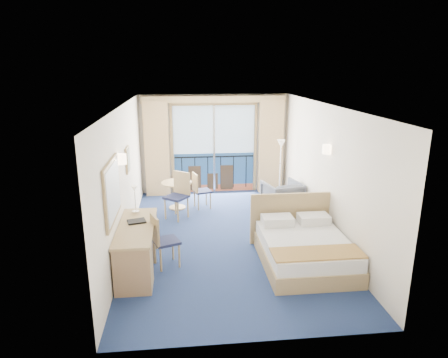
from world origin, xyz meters
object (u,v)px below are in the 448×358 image
Objects in this scene: nightstand at (309,219)px; round_table at (177,188)px; table_chair_b at (179,192)px; armchair at (282,197)px; desk at (134,258)px; bed at (304,248)px; table_chair_a at (199,188)px; desk_chair at (162,238)px; floor_lamp at (281,155)px.

round_table is at bearing 147.57° from nightstand.
armchair is at bearing 39.83° from table_chair_b.
desk is (-3.17, -3.00, 0.07)m from armchair.
armchair is 2.48m from table_chair_b.
round_table is 0.64m from table_chair_b.
nightstand is (0.54, 1.37, -0.02)m from bed.
desk is 3.71m from table_chair_a.
table_chair_b is at bearing 123.31° from table_chair_a.
desk_chair is 1.29× the size of round_table.
desk_chair reaches higher than armchair.
round_table is (-2.27, 3.15, 0.22)m from bed.
floor_lamp is at bearing 94.15° from nightstand.
bed is 2.53m from desk_chair.
floor_lamp is 2.17× the size of round_table.
bed is 2.16× the size of table_chair_a.
desk_chair is at bearing 53.06° from desk.
table_chair_b is at bearing -161.01° from floor_lamp.
armchair is at bearing 84.50° from bed.
nightstand is at bearing 68.48° from bed.
table_chair_b is at bearing -85.43° from round_table.
floor_lamp reaches higher than desk_chair.
round_table is (-2.66, -0.27, -0.72)m from floor_lamp.
floor_lamp is 1.80× the size of table_chair_a.
armchair is at bearing -120.01° from table_chair_a.
floor_lamp is 0.93× the size of desk.
table_chair_b is at bearing -27.18° from desk_chair.
armchair is at bearing -12.65° from round_table.
armchair is at bearing -68.63° from desk_chair.
desk_chair is 3.06m from table_chair_a.
bed is at bearing 70.82° from armchair.
desk is 0.70m from desk_chair.
nightstand is at bearing -88.24° from desk_chair.
floor_lamp is at bearing 83.50° from bed.
floor_lamp is 2.83m from table_chair_b.
armchair is (-0.29, 1.22, 0.11)m from nightstand.
desk is 1.81× the size of desk_chair.
bed reaches higher than nightstand.
bed reaches higher than desk.
table_chair_a is at bearing 119.06° from bed.
nightstand is 0.33× the size of floor_lamp.
desk is at bearing -100.39° from round_table.
bed is 3.55m from table_chair_a.
desk_chair is 3.03m from round_table.
bed is 1.47m from nightstand.
round_table is (-2.81, 1.78, 0.24)m from nightstand.
nightstand is at bearing -32.43° from round_table.
table_chair_b is (0.05, -0.63, 0.10)m from round_table.
armchair is 0.94× the size of table_chair_a.
round_table is at bearing 132.96° from table_chair_b.
table_chair_b reaches higher than bed.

